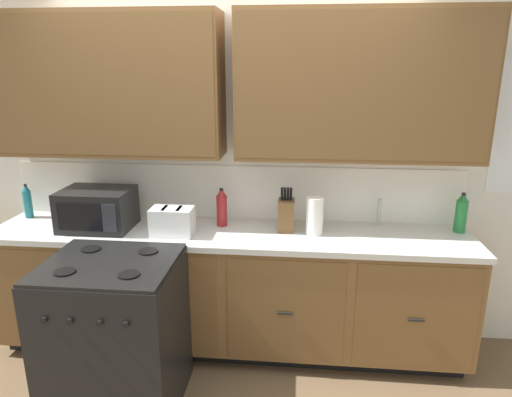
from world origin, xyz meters
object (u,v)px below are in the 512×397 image
paper_towel_roll (315,216)px  bottle_green (461,213)px  bottle_red (222,208)px  bottle_teal (28,201)px  microwave (97,209)px  toaster (172,221)px  knife_block (286,215)px  stove_range (116,334)px

paper_towel_roll → bottle_green: (1.00, 0.14, 0.01)m
bottle_green → bottle_red: size_ratio=1.01×
bottle_teal → bottle_red: size_ratio=0.94×
microwave → toaster: microwave is taller
microwave → bottle_green: bearing=3.9°
knife_block → bottle_teal: (-1.94, 0.09, 0.01)m
microwave → bottle_teal: bearing=164.3°
bottle_red → bottle_green: bearing=1.1°
microwave → paper_towel_roll: microwave is taller
stove_range → bottle_red: size_ratio=3.45×
toaster → stove_range: bearing=-113.9°
stove_range → bottle_green: size_ratio=3.41×
microwave → paper_towel_roll: size_ratio=1.85×
bottle_teal → bottle_red: 1.48m
stove_range → toaster: toaster is taller
knife_block → microwave: bearing=-176.4°
stove_range → bottle_red: bottle_red is taller
stove_range → knife_block: (0.99, 0.69, 0.56)m
paper_towel_roll → knife_block: bearing=165.2°
paper_towel_roll → bottle_red: bottle_red is taller
paper_towel_roll → bottle_red: bearing=170.7°
microwave → toaster: (0.56, -0.08, -0.04)m
paper_towel_roll → bottle_green: bottle_green is taller
bottle_teal → bottle_green: size_ratio=0.93×
microwave → knife_block: knife_block is taller
stove_range → bottle_teal: (-0.95, 0.78, 0.57)m
microwave → bottle_teal: size_ratio=1.85×
toaster → bottle_green: (1.95, 0.25, 0.04)m
stove_range → paper_towel_roll: bearing=28.2°
bottle_green → bottle_red: (-1.65, -0.03, -0.00)m
stove_range → bottle_green: 2.39m
stove_range → paper_towel_roll: size_ratio=3.65×
toaster → bottle_green: bearing=7.3°
microwave → bottle_teal: microwave is taller
toaster → paper_towel_roll: 0.96m
microwave → bottle_teal: (-0.62, 0.18, -0.01)m
knife_block → bottle_green: bearing=4.3°
toaster → bottle_red: 0.37m
stove_range → knife_block: knife_block is taller
toaster → paper_towel_roll: (0.95, 0.11, 0.03)m
bottle_teal → knife_block: bearing=-2.8°
bottle_red → microwave: bearing=-170.9°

